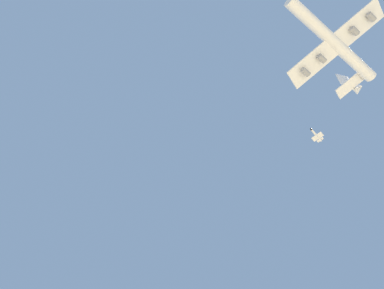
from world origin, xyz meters
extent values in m
cylinder|color=white|center=(-28.04, 129.19, 168.96)|extent=(59.50, 44.06, 6.40)
cone|color=white|center=(-62.67, 140.73, 169.53)|extent=(5.25, 5.98, 5.76)
cube|color=white|center=(-29.85, 130.09, 168.04)|extent=(29.90, 58.66, 17.41)
cylinder|color=gray|center=(-36.42, 110.64, 159.82)|extent=(5.82, 5.32, 3.00)
cylinder|color=gray|center=(-33.04, 120.65, 162.87)|extent=(5.82, 5.32, 3.00)
cylinder|color=gray|center=(-26.27, 140.68, 168.97)|extent=(5.82, 5.32, 3.00)
cylinder|color=gray|center=(-22.88, 150.69, 172.03)|extent=(5.82, 5.32, 3.00)
cube|color=white|center=(-57.19, 136.65, 176.84)|extent=(8.72, 5.93, 10.19)
cube|color=white|center=(-56.53, 138.59, 169.73)|extent=(13.46, 22.42, 6.68)
cylinder|color=silver|center=(-99.56, 119.06, 187.69)|extent=(12.42, 6.86, 1.50)
cone|color=black|center=(-92.77, 115.89, 187.69)|extent=(2.45, 2.20, 1.50)
cube|color=silver|center=(-100.92, 119.69, 187.49)|extent=(7.37, 9.11, 0.24)
cube|color=silver|center=(-104.55, 121.38, 189.64)|extent=(2.26, 1.20, 2.60)
cube|color=silver|center=(-104.55, 121.38, 187.89)|extent=(3.84, 5.20, 0.20)
camera|label=1|loc=(35.32, 70.10, 2.29)|focal=27.93mm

